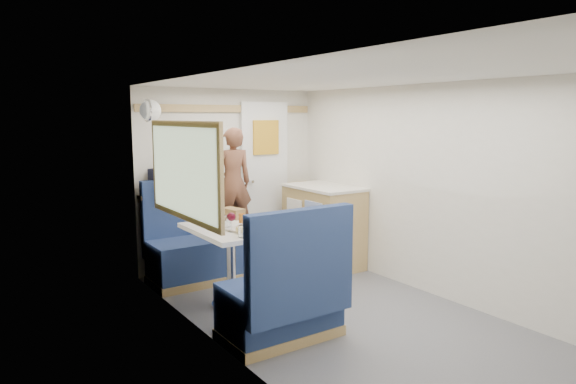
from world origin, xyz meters
TOP-DOWN VIEW (x-y plane):
  - floor at (0.00, 0.00)m, footprint 4.50×4.50m
  - ceiling at (0.00, 0.00)m, footprint 4.50×4.50m
  - wall_back at (0.00, 2.25)m, footprint 2.20×0.02m
  - wall_left at (-1.10, 0.00)m, footprint 0.02×4.50m
  - wall_right at (1.10, 0.00)m, footprint 0.02×4.50m
  - oak_trim_low at (0.00, 2.23)m, footprint 2.15×0.02m
  - oak_trim_high at (0.00, 2.23)m, footprint 2.15×0.02m
  - side_window at (-1.08, 1.00)m, footprint 0.04×1.30m
  - rear_door at (0.45, 2.22)m, footprint 0.62×0.12m
  - dinette_table at (-0.65, 1.00)m, footprint 0.62×0.92m
  - bench_far at (-0.65, 1.86)m, footprint 0.90×0.59m
  - bench_near at (-0.65, 0.14)m, footprint 0.90×0.59m
  - ledge at (-0.65, 2.12)m, footprint 0.90×0.14m
  - dome_light at (-1.04, 1.85)m, footprint 0.20×0.20m
  - galley_counter at (0.82, 1.55)m, footprint 0.57×0.92m
  - person at (-0.24, 1.73)m, footprint 0.45×0.33m
  - duffel_bag at (-0.68, 2.12)m, footprint 0.58×0.36m
  - tray at (-0.62, 0.93)m, footprint 0.36×0.41m
  - orange_fruit at (-0.45, 0.70)m, footprint 0.07×0.07m
  - cheese_block at (-0.66, 0.76)m, footprint 0.13×0.11m
  - wine_glass at (-0.72, 0.85)m, footprint 0.08×0.08m
  - tumbler_left at (-0.74, 0.62)m, footprint 0.06×0.06m
  - tumbler_mid at (-0.72, 1.22)m, footprint 0.07×0.07m
  - tumbler_right at (-0.70, 0.98)m, footprint 0.07×0.07m
  - beer_glass at (-0.48, 1.10)m, footprint 0.06×0.06m
  - pepper_grinder at (-0.54, 0.93)m, footprint 0.04×0.04m
  - bread_loaf at (-0.43, 1.38)m, footprint 0.17×0.25m

SIDE VIEW (x-z plane):
  - floor at x=0.00m, z-range 0.00..0.00m
  - bench_far at x=-0.65m, z-range -0.22..0.83m
  - bench_near at x=-0.65m, z-range -0.22..0.83m
  - galley_counter at x=0.82m, z-range 0.01..0.93m
  - dinette_table at x=-0.65m, z-range 0.21..0.93m
  - tray at x=-0.62m, z-range 0.72..0.74m
  - cheese_block at x=-0.66m, z-range 0.74..0.78m
  - beer_glass at x=-0.48m, z-range 0.72..0.81m
  - bread_loaf at x=-0.43m, z-range 0.72..0.82m
  - pepper_grinder at x=-0.54m, z-range 0.72..0.82m
  - tumbler_left at x=-0.74m, z-range 0.72..0.82m
  - orange_fruit at x=-0.45m, z-range 0.74..0.81m
  - tumbler_mid at x=-0.72m, z-range 0.72..0.83m
  - tumbler_right at x=-0.70m, z-range 0.72..0.84m
  - wine_glass at x=-0.72m, z-range 0.76..0.93m
  - oak_trim_low at x=0.00m, z-range 0.81..0.89m
  - ledge at x=-0.65m, z-range 0.86..0.90m
  - rear_door at x=0.45m, z-range 0.04..1.90m
  - wall_back at x=0.00m, z-range 0.00..2.00m
  - wall_left at x=-1.10m, z-range 0.00..2.00m
  - wall_right at x=1.10m, z-range 0.00..2.00m
  - person at x=-0.24m, z-range 0.45..1.58m
  - duffel_bag at x=-0.68m, z-range 0.90..1.16m
  - side_window at x=-1.08m, z-range 0.89..1.61m
  - dome_light at x=-1.04m, z-range 1.65..1.85m
  - oak_trim_high at x=0.00m, z-range 1.74..1.82m
  - ceiling at x=0.00m, z-range 2.00..2.00m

